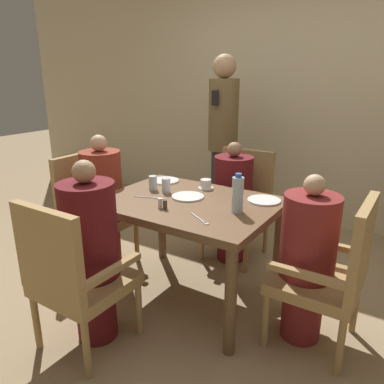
# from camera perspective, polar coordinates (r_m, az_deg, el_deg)

# --- Properties ---
(ground_plane) EXTENTS (16.00, 16.00, 0.00)m
(ground_plane) POSITION_cam_1_polar(r_m,az_deg,el_deg) (2.87, -0.49, -15.32)
(ground_plane) COLOR #9E8460
(wall_back) EXTENTS (8.00, 0.06, 2.80)m
(wall_back) POSITION_cam_1_polar(r_m,az_deg,el_deg) (4.17, 14.71, 14.90)
(wall_back) COLOR beige
(wall_back) RESTS_ON ground_plane
(dining_table) EXTENTS (1.17, 0.87, 0.73)m
(dining_table) POSITION_cam_1_polar(r_m,az_deg,el_deg) (2.58, -0.52, -3.45)
(dining_table) COLOR brown
(dining_table) RESTS_ON ground_plane
(chair_left_side) EXTENTS (0.49, 0.49, 0.93)m
(chair_left_side) POSITION_cam_1_polar(r_m,az_deg,el_deg) (3.23, -15.08, -2.34)
(chair_left_side) COLOR #A88451
(chair_left_side) RESTS_ON ground_plane
(diner_in_left_chair) EXTENTS (0.32, 0.32, 1.11)m
(diner_in_left_chair) POSITION_cam_1_polar(r_m,az_deg,el_deg) (3.11, -13.40, -1.47)
(diner_in_left_chair) COLOR maroon
(diner_in_left_chair) RESTS_ON ground_plane
(chair_far_side) EXTENTS (0.49, 0.49, 0.93)m
(chair_far_side) POSITION_cam_1_polar(r_m,az_deg,el_deg) (3.31, 7.29, -1.39)
(chair_far_side) COLOR #A88451
(chair_far_side) RESTS_ON ground_plane
(diner_in_far_chair) EXTENTS (0.32, 0.32, 1.03)m
(diner_in_far_chair) POSITION_cam_1_polar(r_m,az_deg,el_deg) (3.17, 6.19, -1.43)
(diner_in_far_chair) COLOR #5B1419
(diner_in_far_chair) RESTS_ON ground_plane
(chair_right_side) EXTENTS (0.49, 0.49, 0.93)m
(chair_right_side) POSITION_cam_1_polar(r_m,az_deg,el_deg) (2.31, 20.49, -11.24)
(chair_right_side) COLOR #A88451
(chair_right_side) RESTS_ON ground_plane
(diner_in_right_chair) EXTENTS (0.32, 0.32, 1.04)m
(diner_in_right_chair) POSITION_cam_1_polar(r_m,az_deg,el_deg) (2.32, 17.12, -9.62)
(diner_in_right_chair) COLOR maroon
(diner_in_right_chair) RESTS_ON ground_plane
(chair_near_corner) EXTENTS (0.49, 0.49, 0.93)m
(chair_near_corner) POSITION_cam_1_polar(r_m,az_deg,el_deg) (2.23, -17.69, -11.98)
(chair_near_corner) COLOR #A88451
(chair_near_corner) RESTS_ON ground_plane
(diner_in_near_chair) EXTENTS (0.32, 0.32, 1.12)m
(diner_in_near_chair) POSITION_cam_1_polar(r_m,az_deg,el_deg) (2.28, -15.11, -8.80)
(diner_in_near_chair) COLOR #5B1419
(diner_in_near_chair) RESTS_ON ground_plane
(standing_host) EXTENTS (0.30, 0.33, 1.74)m
(standing_host) POSITION_cam_1_polar(r_m,az_deg,el_deg) (3.82, 4.73, 8.16)
(standing_host) COLOR #2D2D33
(standing_host) RESTS_ON ground_plane
(plate_main_left) EXTENTS (0.23, 0.23, 0.01)m
(plate_main_left) POSITION_cam_1_polar(r_m,az_deg,el_deg) (2.61, -0.64, -0.70)
(plate_main_left) COLOR white
(plate_main_left) RESTS_ON dining_table
(plate_main_right) EXTENTS (0.23, 0.23, 0.01)m
(plate_main_right) POSITION_cam_1_polar(r_m,az_deg,el_deg) (3.01, -4.15, 1.75)
(plate_main_right) COLOR white
(plate_main_right) RESTS_ON dining_table
(plate_dessert_center) EXTENTS (0.23, 0.23, 0.01)m
(plate_dessert_center) POSITION_cam_1_polar(r_m,az_deg,el_deg) (2.58, 10.93, -1.24)
(plate_dessert_center) COLOR white
(plate_dessert_center) RESTS_ON dining_table
(teacup_with_saucer) EXTENTS (0.12, 0.12, 0.07)m
(teacup_with_saucer) POSITION_cam_1_polar(r_m,az_deg,el_deg) (2.81, 2.12, 1.17)
(teacup_with_saucer) COLOR white
(teacup_with_saucer) RESTS_ON dining_table
(water_bottle) EXTENTS (0.07, 0.07, 0.25)m
(water_bottle) POSITION_cam_1_polar(r_m,az_deg,el_deg) (2.32, 6.99, -0.35)
(water_bottle) COLOR silver
(water_bottle) RESTS_ON dining_table
(glass_tall_near) EXTENTS (0.06, 0.06, 0.11)m
(glass_tall_near) POSITION_cam_1_polar(r_m,az_deg,el_deg) (2.78, -5.98, 1.39)
(glass_tall_near) COLOR silver
(glass_tall_near) RESTS_ON dining_table
(glass_tall_mid) EXTENTS (0.06, 0.06, 0.11)m
(glass_tall_mid) POSITION_cam_1_polar(r_m,az_deg,el_deg) (2.71, -3.97, 1.00)
(glass_tall_mid) COLOR silver
(glass_tall_mid) RESTS_ON dining_table
(salt_shaker) EXTENTS (0.03, 0.03, 0.07)m
(salt_shaker) POSITION_cam_1_polar(r_m,az_deg,el_deg) (2.41, -4.88, -1.71)
(salt_shaker) COLOR white
(salt_shaker) RESTS_ON dining_table
(pepper_shaker) EXTENTS (0.03, 0.03, 0.06)m
(pepper_shaker) POSITION_cam_1_polar(r_m,az_deg,el_deg) (2.39, -4.13, -1.92)
(pepper_shaker) COLOR #4C3D2D
(pepper_shaker) RESTS_ON dining_table
(fork_beside_plate) EXTENTS (0.19, 0.12, 0.00)m
(fork_beside_plate) POSITION_cam_1_polar(r_m,az_deg,el_deg) (2.21, 1.33, -4.25)
(fork_beside_plate) COLOR silver
(fork_beside_plate) RESTS_ON dining_table
(knife_beside_plate) EXTENTS (0.21, 0.09, 0.00)m
(knife_beside_plate) POSITION_cam_1_polar(r_m,az_deg,el_deg) (2.62, -6.31, -0.85)
(knife_beside_plate) COLOR silver
(knife_beside_plate) RESTS_ON dining_table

